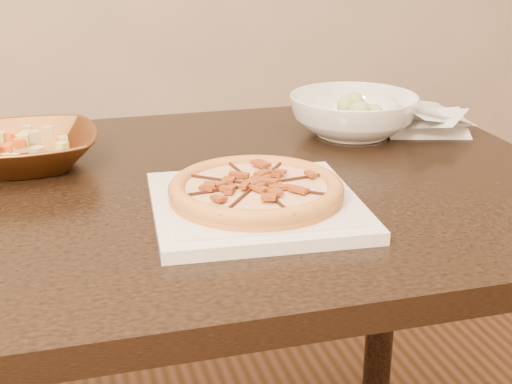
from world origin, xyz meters
TOP-DOWN VIEW (x-y plane):
  - dining_table at (0.01, 0.04)m, footprint 1.34×0.88m
  - plate at (0.13, -0.11)m, footprint 0.31×0.31m
  - pizza at (0.13, -0.11)m, footprint 0.25×0.25m
  - bronze_bowl at (-0.18, 0.19)m, footprint 0.24×0.24m
  - mixed_dish at (-0.18, 0.19)m, footprint 0.12×0.12m
  - salad_bowl at (0.42, 0.22)m, footprint 0.28×0.28m
  - salad at (0.42, 0.22)m, footprint 0.09×0.13m
  - cling_film at (0.55, 0.16)m, footprint 0.17×0.16m

SIDE VIEW (x-z plane):
  - dining_table at x=0.01m, z-range 0.27..1.02m
  - plate at x=0.13m, z-range 0.75..0.77m
  - cling_film at x=0.55m, z-range 0.75..0.80m
  - bronze_bowl at x=-0.18m, z-range 0.75..0.81m
  - pizza at x=0.13m, z-range 0.77..0.80m
  - salad_bowl at x=0.42m, z-range 0.75..0.83m
  - mixed_dish at x=-0.18m, z-range 0.81..0.84m
  - salad at x=0.42m, z-range 0.83..0.86m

